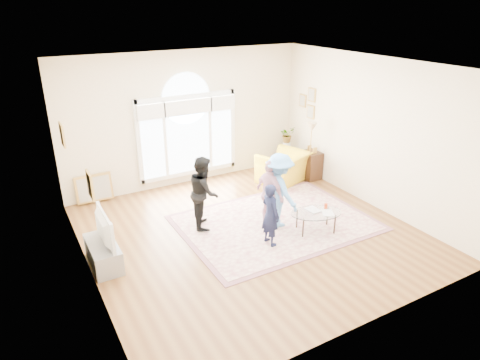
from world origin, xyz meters
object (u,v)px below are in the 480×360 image
television (100,229)px  coffee_table (316,213)px  tv_console (103,254)px  area_rug (276,223)px  armchair (283,167)px

television → coffee_table: (3.88, -0.88, -0.30)m
tv_console → coffee_table: 3.99m
area_rug → tv_console: size_ratio=3.60×
coffee_table → armchair: 2.56m
tv_console → coffee_table: size_ratio=0.86×
television → coffee_table: bearing=-12.8°
television → armchair: 5.03m
television → tv_console: bearing=180.0°
television → coffee_table: size_ratio=0.85×
coffee_table → area_rug: bearing=144.1°
area_rug → armchair: bearing=51.4°
armchair → television: bearing=-3.1°
area_rug → armchair: (1.39, 1.73, 0.36)m
area_rug → tv_console: tv_console is taller
area_rug → television: size_ratio=3.67×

